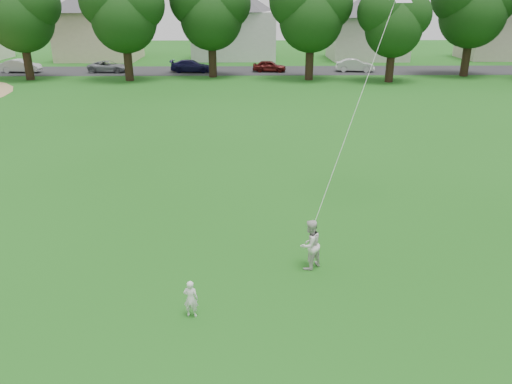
{
  "coord_description": "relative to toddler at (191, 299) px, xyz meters",
  "views": [
    {
      "loc": [
        1.49,
        -10.22,
        7.1
      ],
      "look_at": [
        1.72,
        2.0,
        2.3
      ],
      "focal_mm": 35.0,
      "sensor_mm": 36.0,
      "label": 1
    }
  ],
  "objects": [
    {
      "name": "ground",
      "position": [
        -0.14,
        0.2,
        -0.48
      ],
      "size": [
        160.0,
        160.0,
        0.0
      ],
      "primitive_type": "plane",
      "color": "#1A5313",
      "rests_on": "ground"
    },
    {
      "name": "street",
      "position": [
        -0.14,
        42.2,
        -0.47
      ],
      "size": [
        90.0,
        7.0,
        0.01
      ],
      "primitive_type": "cube",
      "color": "#2D2D30",
      "rests_on": "ground"
    },
    {
      "name": "toddler",
      "position": [
        0.0,
        0.0,
        0.0
      ],
      "size": [
        0.38,
        0.28,
        0.96
      ],
      "primitive_type": "imported",
      "rotation": [
        0.0,
        0.0,
        3.0
      ],
      "color": "white",
      "rests_on": "ground"
    },
    {
      "name": "older_boy",
      "position": [
        3.07,
        2.21,
        0.25
      ],
      "size": [
        0.89,
        0.87,
        1.45
      ],
      "primitive_type": "imported",
      "rotation": [
        0.0,
        0.0,
        3.84
      ],
      "color": "silver",
      "rests_on": "ground"
    },
    {
      "name": "kite",
      "position": [
        4.65,
        4.62,
        3.69
      ],
      "size": [
        2.13,
        2.88,
        8.49
      ],
      "color": "white",
      "rests_on": "ground"
    },
    {
      "name": "tree_row",
      "position": [
        -0.68,
        35.9,
        5.68
      ],
      "size": [
        80.89,
        9.97,
        10.35
      ],
      "color": "black",
      "rests_on": "ground"
    },
    {
      "name": "parked_cars",
      "position": [
        -9.19,
        41.2,
        0.13
      ],
      "size": [
        46.63,
        2.09,
        1.28
      ],
      "color": "black",
      "rests_on": "ground"
    },
    {
      "name": "house_row",
      "position": [
        -0.03,
        52.2,
        4.52
      ],
      "size": [
        75.85,
        14.06,
        10.51
      ],
      "color": "white",
      "rests_on": "ground"
    }
  ]
}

